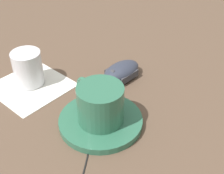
{
  "coord_description": "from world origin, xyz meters",
  "views": [
    {
      "loc": [
        -0.26,
        -0.49,
        0.41
      ],
      "look_at": [
        0.03,
        -0.07,
        0.03
      ],
      "focal_mm": 50.0,
      "sensor_mm": 36.0,
      "label": 1
    }
  ],
  "objects_px": {
    "coffee_cup": "(100,103)",
    "drinking_glass": "(28,68)",
    "computer_mouse": "(121,71)",
    "saucer": "(101,121)"
  },
  "relations": [
    {
      "from": "coffee_cup",
      "to": "drinking_glass",
      "type": "bearing_deg",
      "value": 106.8
    },
    {
      "from": "coffee_cup",
      "to": "computer_mouse",
      "type": "distance_m",
      "value": 0.16
    },
    {
      "from": "coffee_cup",
      "to": "computer_mouse",
      "type": "bearing_deg",
      "value": 39.98
    },
    {
      "from": "saucer",
      "to": "coffee_cup",
      "type": "bearing_deg",
      "value": 131.2
    },
    {
      "from": "computer_mouse",
      "to": "drinking_glass",
      "type": "distance_m",
      "value": 0.21
    },
    {
      "from": "coffee_cup",
      "to": "drinking_glass",
      "type": "xyz_separation_m",
      "value": [
        -0.06,
        0.2,
        -0.01
      ]
    },
    {
      "from": "drinking_glass",
      "to": "computer_mouse",
      "type": "bearing_deg",
      "value": -27.93
    },
    {
      "from": "saucer",
      "to": "computer_mouse",
      "type": "bearing_deg",
      "value": 40.3
    },
    {
      "from": "computer_mouse",
      "to": "saucer",
      "type": "bearing_deg",
      "value": -139.7
    },
    {
      "from": "saucer",
      "to": "computer_mouse",
      "type": "height_order",
      "value": "computer_mouse"
    }
  ]
}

